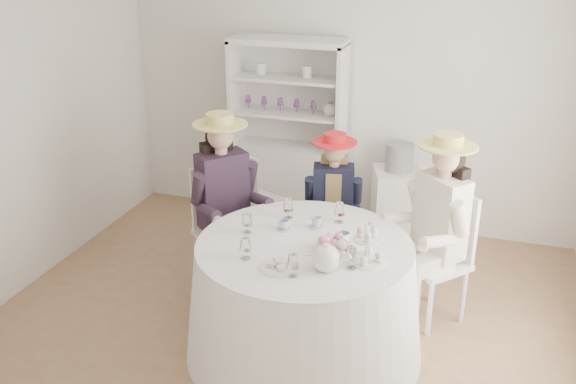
% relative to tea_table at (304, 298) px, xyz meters
% --- Properties ---
extents(ground, '(4.50, 4.50, 0.00)m').
position_rel_tea_table_xyz_m(ground, '(-0.24, 0.28, -0.42)').
color(ground, '#8B6745').
rests_on(ground, ground).
extents(wall_back, '(4.50, 0.00, 4.50)m').
position_rel_tea_table_xyz_m(wall_back, '(-0.24, 2.28, 0.93)').
color(wall_back, silver).
rests_on(wall_back, ground).
extents(wall_front, '(4.50, 0.00, 4.50)m').
position_rel_tea_table_xyz_m(wall_front, '(-0.24, -1.72, 0.93)').
color(wall_front, silver).
rests_on(wall_front, ground).
extents(wall_left, '(0.00, 4.50, 4.50)m').
position_rel_tea_table_xyz_m(wall_left, '(-2.49, 0.28, 0.93)').
color(wall_left, silver).
rests_on(wall_left, ground).
extents(tea_table, '(1.68, 1.68, 0.85)m').
position_rel_tea_table_xyz_m(tea_table, '(0.00, 0.00, 0.00)').
color(tea_table, white).
rests_on(tea_table, ground).
extents(hutch, '(1.23, 0.73, 1.88)m').
position_rel_tea_table_xyz_m(hutch, '(-0.77, 2.05, 0.24)').
color(hutch, silver).
rests_on(hutch, ground).
extents(side_table, '(0.56, 0.56, 0.69)m').
position_rel_tea_table_xyz_m(side_table, '(0.32, 2.03, -0.08)').
color(side_table, silver).
rests_on(side_table, ground).
extents(hatbox, '(0.29, 0.29, 0.27)m').
position_rel_tea_table_xyz_m(hatbox, '(0.32, 2.03, 0.40)').
color(hatbox, black).
rests_on(hatbox, side_table).
extents(guest_left, '(0.65, 0.63, 1.51)m').
position_rel_tea_table_xyz_m(guest_left, '(-0.86, 0.63, 0.43)').
color(guest_left, silver).
rests_on(guest_left, ground).
extents(guest_mid, '(0.49, 0.52, 1.30)m').
position_rel_tea_table_xyz_m(guest_mid, '(-0.07, 1.07, 0.31)').
color(guest_mid, silver).
rests_on(guest_mid, ground).
extents(guest_right, '(0.63, 0.64, 1.50)m').
position_rel_tea_table_xyz_m(guest_right, '(0.82, 0.69, 0.42)').
color(guest_right, silver).
rests_on(guest_right, ground).
extents(spare_chair, '(0.52, 0.52, 0.95)m').
position_rel_tea_table_xyz_m(spare_chair, '(-0.92, 1.40, 0.09)').
color(spare_chair, silver).
rests_on(spare_chair, ground).
extents(teacup_a, '(0.10, 0.10, 0.07)m').
position_rel_tea_table_xyz_m(teacup_a, '(-0.20, 0.16, 0.46)').
color(teacup_a, white).
rests_on(teacup_a, tea_table).
extents(teacup_b, '(0.09, 0.09, 0.07)m').
position_rel_tea_table_xyz_m(teacup_b, '(0.01, 0.26, 0.46)').
color(teacup_b, white).
rests_on(teacup_b, tea_table).
extents(teacup_c, '(0.10, 0.10, 0.07)m').
position_rel_tea_table_xyz_m(teacup_c, '(0.25, 0.08, 0.46)').
color(teacup_c, white).
rests_on(teacup_c, tea_table).
extents(flower_bowl, '(0.27, 0.27, 0.05)m').
position_rel_tea_table_xyz_m(flower_bowl, '(0.20, -0.04, 0.46)').
color(flower_bowl, white).
rests_on(flower_bowl, tea_table).
extents(flower_arrangement, '(0.17, 0.17, 0.06)m').
position_rel_tea_table_xyz_m(flower_arrangement, '(0.22, -0.08, 0.51)').
color(flower_arrangement, pink).
rests_on(flower_arrangement, tea_table).
extents(table_teapot, '(0.25, 0.18, 0.19)m').
position_rel_tea_table_xyz_m(table_teapot, '(0.23, -0.29, 0.51)').
color(table_teapot, white).
rests_on(table_teapot, tea_table).
extents(sandwich_plate, '(0.24, 0.24, 0.05)m').
position_rel_tea_table_xyz_m(sandwich_plate, '(-0.06, -0.37, 0.44)').
color(sandwich_plate, white).
rests_on(sandwich_plate, tea_table).
extents(cupcake_stand, '(0.24, 0.24, 0.22)m').
position_rel_tea_table_xyz_m(cupcake_stand, '(0.44, -0.11, 0.51)').
color(cupcake_stand, white).
rests_on(cupcake_stand, tea_table).
extents(stemware_set, '(0.92, 0.92, 0.15)m').
position_rel_tea_table_xyz_m(stemware_set, '(0.00, 0.00, 0.50)').
color(stemware_set, white).
rests_on(stemware_set, tea_table).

